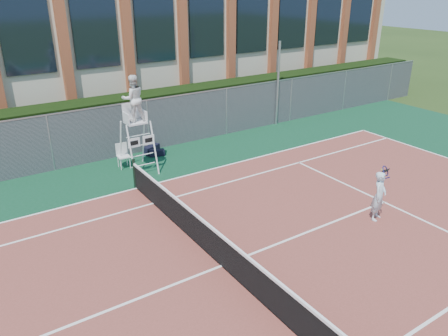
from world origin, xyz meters
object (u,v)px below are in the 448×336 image
umpire_chair (133,101)px  tennis_player (379,196)px  steel_pole (278,84)px  plastic_chair (123,153)px

umpire_chair → tennis_player: umpire_chair is taller
steel_pole → tennis_player: 10.06m
steel_pole → plastic_chair: (-8.64, -1.06, -1.50)m
steel_pole → umpire_chair: 8.44m
tennis_player → steel_pole: bearing=68.2°
umpire_chair → tennis_player: (4.54, -7.62, -1.91)m
plastic_chair → tennis_player: size_ratio=0.61×
umpire_chair → plastic_chair: umpire_chair is taller
tennis_player → plastic_chair: bearing=121.0°
steel_pole → tennis_player: bearing=-111.8°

